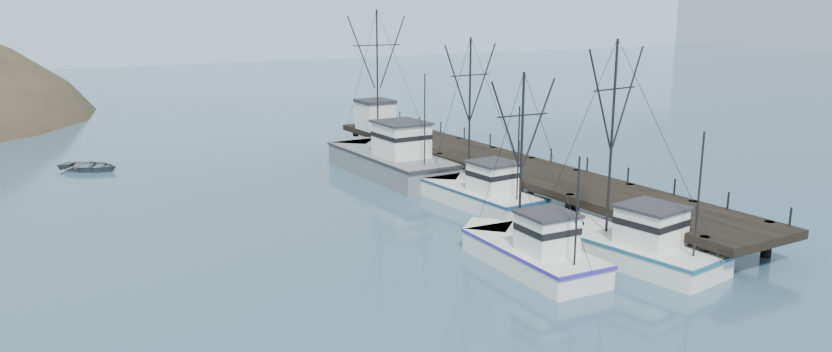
# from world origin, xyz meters

# --- Properties ---
(ground) EXTENTS (400.00, 400.00, 0.00)m
(ground) POSITION_xyz_m (0.00, 0.00, 0.00)
(ground) COLOR #2F516A
(ground) RESTS_ON ground
(pier) EXTENTS (6.00, 44.00, 2.00)m
(pier) POSITION_xyz_m (14.00, 16.00, 1.69)
(pier) COLOR black
(pier) RESTS_ON ground
(distant_ridge) EXTENTS (360.00, 40.00, 26.00)m
(distant_ridge) POSITION_xyz_m (10.00, 170.00, 0.00)
(distant_ridge) COLOR #9EB2C6
(distant_ridge) RESTS_ON ground
(trawler_near) EXTENTS (5.22, 12.08, 12.06)m
(trawler_near) POSITION_xyz_m (9.70, -0.11, 0.82)
(trawler_near) COLOR silver
(trawler_near) RESTS_ON ground
(trawler_mid) EXTENTS (3.99, 10.44, 10.45)m
(trawler_mid) POSITION_xyz_m (4.50, 1.44, 0.82)
(trawler_mid) COLOR silver
(trawler_mid) RESTS_ON ground
(trawler_far) EXTENTS (4.19, 11.44, 11.67)m
(trawler_far) POSITION_xyz_m (9.39, 12.94, 0.82)
(trawler_far) COLOR silver
(trawler_far) RESTS_ON ground
(work_vessel) EXTENTS (4.89, 16.08, 13.43)m
(work_vessel) POSITION_xyz_m (8.60, 24.45, 1.23)
(work_vessel) COLOR slate
(work_vessel) RESTS_ON ground
(pier_shed) EXTENTS (3.00, 3.20, 2.80)m
(pier_shed) POSITION_xyz_m (12.50, 34.00, 3.42)
(pier_shed) COLOR silver
(pier_shed) RESTS_ON pier
(pickup_truck) EXTENTS (4.96, 2.36, 1.37)m
(pickup_truck) POSITION_xyz_m (13.12, 29.47, 2.68)
(pickup_truck) COLOR silver
(pickup_truck) RESTS_ON pier
(motorboat) EXTENTS (6.21, 6.16, 1.06)m
(motorboat) POSITION_xyz_m (-12.12, 38.30, 0.00)
(motorboat) COLOR slate
(motorboat) RESTS_ON ground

